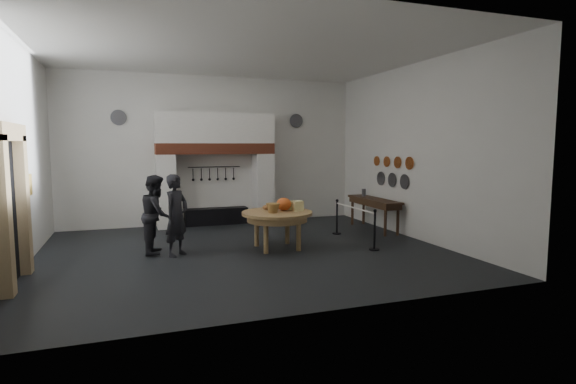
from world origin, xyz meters
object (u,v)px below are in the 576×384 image
object	(u,v)px
iron_range	(216,216)
work_table	(277,213)
barrier_post_far	(337,218)
side_table	(374,200)
visitor_near	(177,215)
visitor_far	(156,214)
barrier_post_near	(375,231)

from	to	relation	value
iron_range	work_table	size ratio (longest dim) A/B	1.15
iron_range	barrier_post_far	distance (m)	3.84
side_table	visitor_near	bearing A→B (deg)	-167.80
work_table	side_table	size ratio (longest dim) A/B	0.75
work_table	visitor_near	bearing A→B (deg)	177.97
work_table	barrier_post_far	xyz separation A→B (m)	(2.08, 1.09, -0.39)
side_table	barrier_post_far	xyz separation A→B (m)	(-1.26, -0.21, -0.42)
work_table	visitor_far	xyz separation A→B (m)	(-2.69, 0.48, 0.04)
visitor_far	barrier_post_far	world-z (taller)	visitor_far
barrier_post_near	iron_range	bearing A→B (deg)	121.79
work_table	visitor_near	world-z (taller)	visitor_near
iron_range	visitor_near	bearing A→B (deg)	-113.00
iron_range	work_table	bearing A→B (deg)	-78.26
iron_range	barrier_post_far	world-z (taller)	barrier_post_far
iron_range	barrier_post_near	world-z (taller)	barrier_post_near
visitor_near	barrier_post_far	xyz separation A→B (m)	(4.36, 1.01, -0.45)
side_table	barrier_post_near	distance (m)	2.57
side_table	visitor_far	bearing A→B (deg)	-172.29
iron_range	visitor_far	size ratio (longest dim) A/B	1.08
visitor_far	barrier_post_near	distance (m)	4.98
work_table	barrier_post_far	size ratio (longest dim) A/B	1.84
visitor_far	barrier_post_far	xyz separation A→B (m)	(4.76, 0.61, -0.43)
work_table	barrier_post_near	size ratio (longest dim) A/B	1.84
iron_range	side_table	world-z (taller)	side_table
iron_range	visitor_far	xyz separation A→B (m)	(-1.92, -3.19, 0.63)
work_table	barrier_post_near	distance (m)	2.30
iron_range	visitor_far	bearing A→B (deg)	-121.09
iron_range	barrier_post_near	distance (m)	5.39
iron_range	visitor_near	size ratio (longest dim) A/B	1.06
barrier_post_far	barrier_post_near	bearing A→B (deg)	-90.00
visitor_far	side_table	world-z (taller)	visitor_far
iron_range	side_table	xyz separation A→B (m)	(4.10, -2.37, 0.62)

